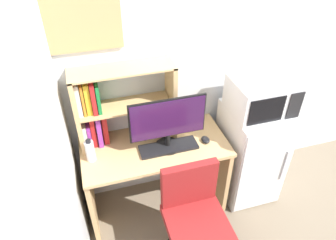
{
  "coord_description": "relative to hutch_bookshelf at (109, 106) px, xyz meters",
  "views": [
    {
      "loc": [
        -1.39,
        -2.06,
        2.37
      ],
      "look_at": [
        -0.88,
        -0.31,
        0.97
      ],
      "focal_mm": 33.45,
      "sensor_mm": 36.0,
      "label": 1
    }
  ],
  "objects": [
    {
      "name": "monitor",
      "position": [
        0.39,
        -0.21,
        -0.07
      ],
      "size": [
        0.58,
        0.2,
        0.44
      ],
      "color": "black",
      "rests_on": "desk"
    },
    {
      "name": "wall_corkboard",
      "position": [
        -0.16,
        0.1,
        0.67
      ],
      "size": [
        0.64,
        0.02,
        0.52
      ],
      "primitive_type": "cube",
      "color": "tan"
    },
    {
      "name": "wall_back",
      "position": [
        1.68,
        0.13,
        0.26
      ],
      "size": [
        6.4,
        0.04,
        2.6
      ],
      "primitive_type": "cube",
      "color": "silver",
      "rests_on": "ground_plane"
    },
    {
      "name": "water_bottle",
      "position": [
        -0.19,
        -0.19,
        -0.23
      ],
      "size": [
        0.07,
        0.07,
        0.19
      ],
      "color": "silver",
      "rests_on": "desk"
    },
    {
      "name": "desk_chair",
      "position": [
        0.45,
        -0.71,
        -0.67
      ],
      "size": [
        0.49,
        0.49,
        0.84
      ],
      "color": "black",
      "rests_on": "ground_plane"
    },
    {
      "name": "keyboard",
      "position": [
        0.39,
        -0.23,
        -0.31
      ],
      "size": [
        0.45,
        0.15,
        0.02
      ],
      "primitive_type": "cube",
      "color": "black",
      "rests_on": "desk"
    },
    {
      "name": "desk",
      "position": [
        0.3,
        -0.17,
        -0.55
      ],
      "size": [
        1.15,
        0.55,
        0.72
      ],
      "color": "tan",
      "rests_on": "ground_plane"
    },
    {
      "name": "computer_mouse",
      "position": [
        0.7,
        -0.24,
        -0.31
      ],
      "size": [
        0.06,
        0.09,
        0.03
      ],
      "primitive_type": "ellipsoid",
      "color": "black",
      "rests_on": "desk"
    },
    {
      "name": "hutch_bookshelf",
      "position": [
        0.0,
        0.0,
        0.0
      ],
      "size": [
        0.75,
        0.23,
        0.62
      ],
      "color": "tan",
      "rests_on": "desk"
    },
    {
      "name": "mini_fridge",
      "position": [
        1.15,
        -0.2,
        -0.59
      ],
      "size": [
        0.47,
        0.54,
        0.9
      ],
      "color": "white",
      "rests_on": "ground_plane"
    },
    {
      "name": "microwave",
      "position": [
        1.15,
        -0.2,
        0.0
      ],
      "size": [
        0.47,
        0.38,
        0.28
      ],
      "color": "silver",
      "rests_on": "mini_fridge"
    }
  ]
}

